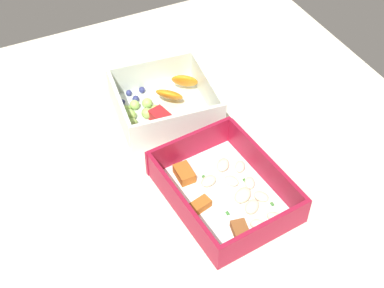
% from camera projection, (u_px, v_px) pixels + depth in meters
% --- Properties ---
extents(table_surface, '(0.80, 0.80, 0.02)m').
position_uv_depth(table_surface, '(184.00, 155.00, 0.82)').
color(table_surface, beige).
rests_on(table_surface, ground).
extents(pasta_container, '(0.20, 0.16, 0.05)m').
position_uv_depth(pasta_container, '(225.00, 192.00, 0.74)').
color(pasta_container, white).
rests_on(pasta_container, table_surface).
extents(fruit_bowl, '(0.17, 0.17, 0.06)m').
position_uv_depth(fruit_bowl, '(163.00, 105.00, 0.86)').
color(fruit_bowl, silver).
rests_on(fruit_bowl, table_surface).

